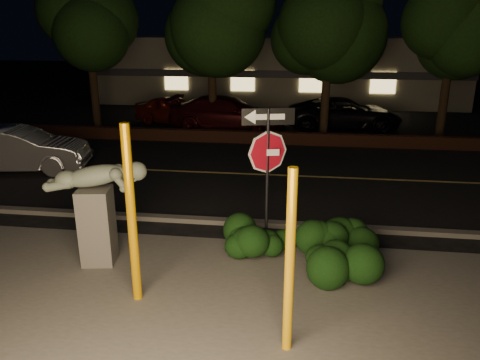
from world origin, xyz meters
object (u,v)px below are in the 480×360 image
at_px(yellow_pole_right, 290,264).
at_px(sculpture, 97,202).
at_px(yellow_pole_left, 132,216).
at_px(parked_car_dark, 344,114).
at_px(silver_sedan, 19,150).
at_px(signpost, 268,153).
at_px(parked_car_darkred, 227,114).
at_px(parked_car_red, 174,110).

distance_m(yellow_pole_right, sculpture, 4.51).
bearing_deg(yellow_pole_right, yellow_pole_left, 159.43).
bearing_deg(sculpture, parked_car_dark, 57.82).
distance_m(sculpture, silver_sedan, 7.90).
relative_size(signpost, sculpture, 1.45).
height_order(silver_sedan, parked_car_darkred, parked_car_darkred).
height_order(yellow_pole_left, silver_sedan, yellow_pole_left).
relative_size(signpost, parked_car_darkred, 0.58).
xyz_separation_m(sculpture, parked_car_dark, (5.96, 14.11, -0.61)).
bearing_deg(sculpture, yellow_pole_left, -55.10).
bearing_deg(silver_sedan, parked_car_darkred, -49.27).
relative_size(yellow_pole_left, parked_car_dark, 0.61).
xyz_separation_m(signpost, silver_sedan, (-8.69, 4.84, -1.49)).
xyz_separation_m(parked_car_darkred, parked_car_dark, (5.44, 1.01, -0.05)).
bearing_deg(signpost, parked_car_dark, 65.85).
bearing_deg(parked_car_darkred, parked_car_dark, -77.40).
relative_size(yellow_pole_right, sculpture, 1.34).
xyz_separation_m(sculpture, parked_car_darkred, (0.53, 13.10, -0.55)).
distance_m(silver_sedan, parked_car_darkred, 9.40).
bearing_deg(silver_sedan, yellow_pole_right, -141.40).
relative_size(yellow_pole_right, parked_car_red, 0.72).
distance_m(yellow_pole_right, parked_car_darkred, 15.73).
relative_size(yellow_pole_left, silver_sedan, 0.72).
height_order(yellow_pole_right, silver_sedan, yellow_pole_right).
xyz_separation_m(yellow_pole_right, parked_car_dark, (2.06, 16.36, -0.72)).
bearing_deg(parked_car_dark, silver_sedan, 121.82).
relative_size(sculpture, parked_car_red, 0.54).
height_order(silver_sedan, parked_car_dark, silver_sedan).
height_order(signpost, sculpture, signpost).
relative_size(silver_sedan, parked_car_dark, 0.86).
xyz_separation_m(yellow_pole_left, sculpture, (-1.20, 1.23, -0.27)).
distance_m(signpost, silver_sedan, 10.05).
distance_m(yellow_pole_left, yellow_pole_right, 2.90).
relative_size(yellow_pole_right, parked_car_darkred, 0.54).
xyz_separation_m(yellow_pole_left, signpost, (2.13, 2.16, 0.62)).
height_order(signpost, parked_car_red, signpost).
xyz_separation_m(yellow_pole_right, parked_car_darkred, (-3.38, 15.34, -0.67)).
bearing_deg(yellow_pole_left, signpost, 45.37).
bearing_deg(yellow_pole_right, parked_car_red, 110.73).
xyz_separation_m(yellow_pole_left, parked_car_red, (-3.51, 15.41, -0.92)).
distance_m(signpost, parked_car_red, 14.49).
distance_m(yellow_pole_left, sculpture, 1.74).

